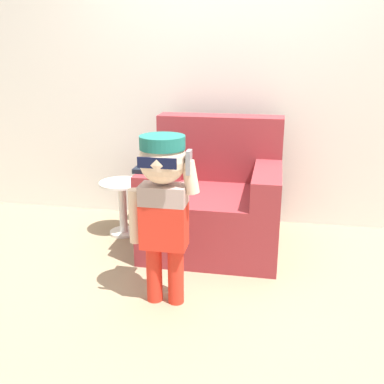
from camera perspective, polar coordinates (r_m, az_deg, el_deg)
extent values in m
plane|color=#998466|center=(3.32, 2.72, -8.06)|extent=(10.00, 10.00, 0.00)
cube|color=silver|center=(3.78, 4.80, 15.55)|extent=(10.00, 0.05, 2.60)
cube|color=maroon|center=(3.38, 2.70, -3.40)|extent=(0.97, 0.89, 0.45)
cube|color=maroon|center=(3.56, 3.58, 5.67)|extent=(0.97, 0.22, 0.50)
cube|color=maroon|center=(3.25, -4.28, 1.68)|extent=(0.19, 0.67, 0.20)
cube|color=maroon|center=(3.15, 9.52, 0.92)|extent=(0.19, 0.67, 0.20)
cube|color=black|center=(3.22, -4.32, 3.62)|extent=(0.23, 0.49, 0.03)
cylinder|color=red|center=(2.71, -4.81, -10.23)|extent=(0.09, 0.09, 0.36)
cylinder|color=red|center=(2.68, -2.07, -10.50)|extent=(0.09, 0.09, 0.36)
cube|color=red|center=(2.56, -3.58, -4.28)|extent=(0.26, 0.15, 0.26)
cube|color=#B29993|center=(2.50, -3.66, -0.31)|extent=(0.26, 0.15, 0.11)
sphere|color=beige|center=(2.44, -3.75, 4.07)|extent=(0.26, 0.26, 0.26)
cylinder|color=#1E7066|center=(2.42, -3.80, 6.32)|extent=(0.25, 0.25, 0.07)
cube|color=#1E7066|center=(2.54, -3.12, 6.27)|extent=(0.15, 0.12, 0.01)
cube|color=#0F1433|center=(2.33, -4.49, 3.68)|extent=(0.21, 0.01, 0.06)
cylinder|color=beige|center=(2.59, -7.21, -3.04)|extent=(0.07, 0.07, 0.32)
cylinder|color=beige|center=(2.43, -0.22, 1.88)|extent=(0.10, 0.07, 0.19)
cube|color=gray|center=(2.39, -0.39, 3.80)|extent=(0.02, 0.07, 0.13)
cylinder|color=white|center=(3.73, -8.63, -5.04)|extent=(0.23, 0.23, 0.02)
cylinder|color=white|center=(3.66, -8.77, -2.16)|extent=(0.06, 0.06, 0.42)
cylinder|color=white|center=(3.59, -8.94, 1.13)|extent=(0.35, 0.35, 0.02)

